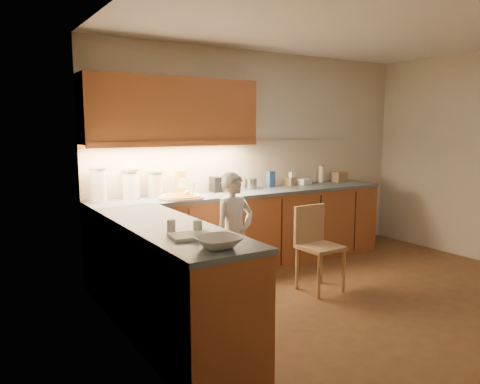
{
  "coord_description": "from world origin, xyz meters",
  "views": [
    {
      "loc": [
        -3.35,
        -2.91,
        1.68
      ],
      "look_at": [
        -0.8,
        1.2,
        1.0
      ],
      "focal_mm": 35.0,
      "sensor_mm": 36.0,
      "label": 1
    }
  ],
  "objects_px": {
    "wooden_chair": "(316,242)",
    "oil_jug": "(181,182)",
    "pizza_on_board": "(181,197)",
    "child": "(234,234)",
    "toaster": "(223,184)"
  },
  "relations": [
    {
      "from": "child",
      "to": "wooden_chair",
      "type": "height_order",
      "value": "child"
    },
    {
      "from": "toaster",
      "to": "oil_jug",
      "type": "bearing_deg",
      "value": -176.04
    },
    {
      "from": "child",
      "to": "toaster",
      "type": "xyz_separation_m",
      "value": [
        0.36,
        0.86,
        0.39
      ]
    },
    {
      "from": "pizza_on_board",
      "to": "toaster",
      "type": "distance_m",
      "value": 0.7
    },
    {
      "from": "child",
      "to": "toaster",
      "type": "relative_size",
      "value": 4.31
    },
    {
      "from": "wooden_chair",
      "to": "oil_jug",
      "type": "distance_m",
      "value": 1.62
    },
    {
      "from": "wooden_chair",
      "to": "toaster",
      "type": "xyz_separation_m",
      "value": [
        -0.44,
        1.17,
        0.5
      ]
    },
    {
      "from": "child",
      "to": "wooden_chair",
      "type": "xyz_separation_m",
      "value": [
        0.79,
        -0.31,
        -0.11
      ]
    },
    {
      "from": "oil_jug",
      "to": "toaster",
      "type": "bearing_deg",
      "value": 0.95
    },
    {
      "from": "pizza_on_board",
      "to": "wooden_chair",
      "type": "relative_size",
      "value": 0.55
    },
    {
      "from": "child",
      "to": "wooden_chair",
      "type": "relative_size",
      "value": 1.42
    },
    {
      "from": "pizza_on_board",
      "to": "toaster",
      "type": "xyz_separation_m",
      "value": [
        0.65,
        0.25,
        0.07
      ]
    },
    {
      "from": "child",
      "to": "toaster",
      "type": "distance_m",
      "value": 1.01
    },
    {
      "from": "child",
      "to": "oil_jug",
      "type": "relative_size",
      "value": 3.8
    },
    {
      "from": "oil_jug",
      "to": "pizza_on_board",
      "type": "bearing_deg",
      "value": -113.97
    }
  ]
}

